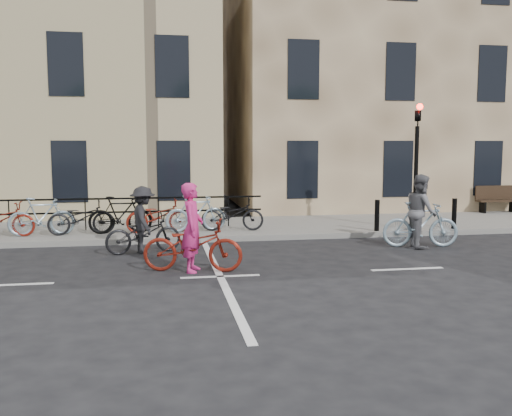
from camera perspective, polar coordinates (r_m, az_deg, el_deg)
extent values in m
plane|color=black|center=(11.55, -3.60, -6.87)|extent=(120.00, 120.00, 0.00)
cube|color=slate|center=(17.59, -18.87, -2.32)|extent=(46.00, 4.00, 0.15)
cube|color=#866D50|center=(26.46, 13.36, 13.91)|extent=(14.00, 10.00, 12.00)
cylinder|color=black|center=(17.22, 15.68, 2.88)|extent=(0.12, 0.12, 3.00)
imported|color=black|center=(17.22, 15.88, 9.37)|extent=(0.15, 0.18, 0.90)
sphere|color=#FF0C05|center=(17.12, 16.07, 9.72)|extent=(0.18, 0.18, 0.18)
cylinder|color=black|center=(16.75, 12.00, -0.73)|extent=(0.14, 0.14, 0.90)
cylinder|color=black|center=(17.78, 19.21, -0.53)|extent=(0.14, 0.14, 0.90)
cube|color=black|center=(22.23, 21.72, 0.07)|extent=(0.06, 0.38, 0.40)
cube|color=black|center=(22.53, 23.05, 0.68)|extent=(1.60, 0.40, 0.06)
cube|color=black|center=(22.65, 22.83, 1.45)|extent=(1.60, 0.06, 0.50)
cube|color=black|center=(17.32, -16.70, -0.54)|extent=(10.40, 0.04, 0.95)
imported|color=maroon|center=(16.83, -24.18, -1.04)|extent=(1.80, 0.63, 0.95)
imported|color=#88A1B2|center=(16.60, -20.67, -0.81)|extent=(1.75, 0.49, 1.05)
imported|color=black|center=(16.44, -17.07, -0.93)|extent=(1.80, 0.63, 0.95)
imported|color=black|center=(16.33, -13.42, -0.68)|extent=(1.75, 0.49, 1.05)
imported|color=maroon|center=(16.30, -9.73, -0.79)|extent=(1.80, 0.63, 0.95)
imported|color=#88A1B2|center=(16.33, -6.04, -0.54)|extent=(1.75, 0.49, 1.05)
imported|color=black|center=(16.43, -2.39, -0.64)|extent=(1.80, 0.63, 0.95)
imported|color=maroon|center=(11.96, -6.36, -3.75)|extent=(2.20, 1.19, 1.10)
imported|color=#CE2473|center=(11.90, -6.38, -1.95)|extent=(0.59, 0.76, 1.86)
imported|color=#88A1B2|center=(15.23, 16.13, -1.61)|extent=(2.01, 0.85, 1.17)
imported|color=slate|center=(15.19, 16.17, -0.27)|extent=(0.85, 1.02, 1.89)
imported|color=black|center=(14.13, -11.21, -2.52)|extent=(1.93, 1.05, 0.96)
imported|color=black|center=(14.08, -11.24, -1.17)|extent=(0.84, 1.17, 1.63)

